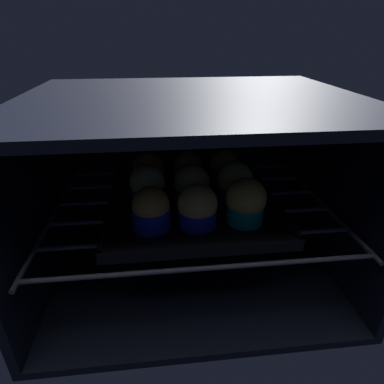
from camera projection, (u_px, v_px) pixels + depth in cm
name	position (u px, v px, depth cm)	size (l,w,h in cm)	color
oven_cavity	(189.00, 183.00, 67.44)	(59.00, 47.00, 37.00)	black
oven_rack	(191.00, 207.00, 65.20)	(54.80, 42.00, 0.80)	#444756
baking_tray	(192.00, 204.00, 63.89)	(32.19, 32.19, 2.20)	black
muffin_row0_col0	(151.00, 210.00, 54.11)	(6.44, 6.44, 7.46)	#1928B7
muffin_row0_col1	(199.00, 207.00, 54.76)	(6.85, 6.85, 7.59)	#1928B7
muffin_row0_col2	(246.00, 202.00, 55.52)	(7.05, 7.05, 8.24)	#0C8C84
muffin_row1_col0	(148.00, 186.00, 61.39)	(6.73, 6.73, 8.22)	#1928B7
muffin_row1_col1	(191.00, 185.00, 62.25)	(6.87, 6.87, 7.63)	#0C8C84
muffin_row1_col2	(235.00, 183.00, 62.80)	(6.95, 6.95, 7.97)	#7A238C
muffin_row2_col0	(148.00, 171.00, 68.13)	(6.91, 6.91, 7.85)	#1928B7
muffin_row2_col1	(187.00, 170.00, 69.25)	(6.44, 6.44, 7.81)	#1928B7
muffin_row2_col2	(224.00, 168.00, 70.29)	(6.68, 6.68, 7.47)	#7A238C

